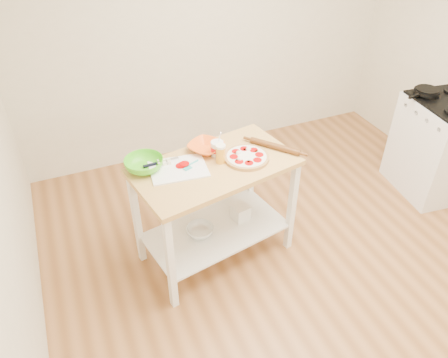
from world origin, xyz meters
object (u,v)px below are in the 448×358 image
cutting_board (178,168)px  yogurt_tub (217,148)px  spatula (190,165)px  rolling_pin (275,146)px  beer_pint (221,154)px  shelf_bin (240,212)px  pizza (246,157)px  shelf_glass_bowl (200,231)px  gas_stove (439,147)px  prep_island (215,192)px  knife (156,163)px  green_bowl (144,164)px  orange_bowl (206,147)px  skillet (426,92)px

cutting_board → yogurt_tub: size_ratio=2.11×
cutting_board → spatula: cutting_board is taller
rolling_pin → yogurt_tub: bearing=167.8°
beer_pint → rolling_pin: bearing=0.1°
shelf_bin → spatula: bearing=-178.5°
pizza → shelf_glass_bowl: pizza is taller
gas_stove → beer_pint: bearing=-173.2°
pizza → beer_pint: bearing=169.6°
shelf_glass_bowl → shelf_bin: 0.38m
prep_island → pizza: bearing=-4.7°
gas_stove → pizza: size_ratio=3.32×
prep_island → knife: 0.50m
beer_pint → shelf_glass_bowl: size_ratio=0.67×
yogurt_tub → shelf_glass_bowl: (-0.20, -0.11, -0.66)m
green_bowl → prep_island: bearing=-16.2°
cutting_board → orange_bowl: bearing=35.1°
green_bowl → knife: bearing=9.7°
yogurt_tub → skillet: bearing=3.3°
cutting_board → rolling_pin: 0.76m
rolling_pin → shelf_glass_bowl: (-0.63, -0.01, -0.63)m
skillet → spatula: 2.34m
gas_stove → skillet: bearing=129.0°
skillet → shelf_glass_bowl: bearing=175.3°
cutting_board → shelf_bin: bearing=6.3°
shelf_bin → skillet: bearing=5.5°
pizza → spatula: bearing=172.1°
pizza → prep_island: bearing=175.3°
skillet → spatula: bearing=174.4°
prep_island → skillet: size_ratio=3.55×
cutting_board → shelf_bin: size_ratio=3.35×
orange_bowl → green_bowl: 0.49m
beer_pint → rolling_pin: beer_pint is taller
pizza → rolling_pin: pizza is taller
prep_island → shelf_bin: bearing=11.3°
cutting_board → shelf_bin: 0.77m
pizza → shelf_bin: bearing=91.5°
cutting_board → shelf_glass_bowl: (0.13, -0.05, -0.61)m
gas_stove → shelf_bin: 2.06m
skillet → pizza: size_ratio=1.08×
gas_stove → cutting_board: (-2.56, 0.03, 0.43)m
gas_stove → pizza: gas_stove is taller
rolling_pin → spatula: bearing=178.2°
green_bowl → beer_pint: size_ratio=1.90×
green_bowl → shelf_bin: bearing=-7.3°
pizza → knife: (-0.63, 0.18, 0.00)m
prep_island → cutting_board: (-0.26, 0.05, 0.26)m
beer_pint → gas_stove: bearing=0.2°
yogurt_tub → green_bowl: bearing=176.8°
shelf_glass_bowl → beer_pint: bearing=3.9°
prep_island → shelf_bin: 0.41m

